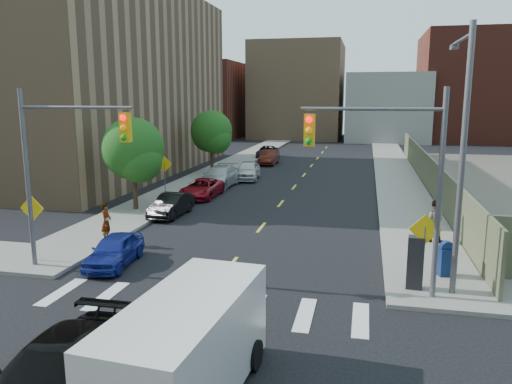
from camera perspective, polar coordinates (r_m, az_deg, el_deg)
The scene contains 30 objects.
ground at distance 13.50m, azimuth -12.45°, elevation -19.14°, with size 160.00×160.00×0.00m, color black.
sidewalk_nw at distance 54.01m, azimuth -1.44°, elevation 3.85°, with size 3.50×73.00×0.15m, color gray.
sidewalk_ne at distance 52.52m, azimuth 15.24°, elevation 3.27°, with size 3.50×73.00×0.15m, color gray.
fence_north at distance 39.17m, azimuth 18.89°, elevation 2.31°, with size 0.12×44.00×2.50m, color #5F6245.
building_nw at distance 48.80m, azimuth -21.81°, elevation 11.67°, with size 22.00×30.00×16.00m, color #8C6B4C.
bg_bldg_west at distance 84.99m, azimuth -6.26°, elevation 10.37°, with size 14.00×18.00×12.00m, color #592319.
bg_bldg_midwest at distance 83.28m, azimuth 4.87°, elevation 11.41°, with size 14.00×16.00×15.00m, color #8C6B4C.
bg_bldg_center at distance 80.60m, azimuth 14.70°, elevation 9.34°, with size 12.00×16.00×10.00m, color gray.
bg_bldg_east at distance 84.24m, azimuth 24.47°, elevation 10.83°, with size 18.00×18.00×16.00m, color #592319.
signal_nw at distance 20.05m, azimuth -21.40°, elevation 3.92°, with size 4.59×0.30×7.00m.
signal_ne at distance 16.69m, azimuth 15.27°, elevation 3.03°, with size 4.59×0.30×7.00m.
streetlight_ne at distance 17.76m, azimuth 22.43°, elevation 5.29°, with size 0.25×3.70×9.00m.
warn_sign_nw at distance 21.90m, azimuth -24.18°, elevation -2.49°, with size 1.06×0.06×2.83m.
warn_sign_ne at distance 17.79m, azimuth 18.71°, elevation -5.04°, with size 1.06×0.06×2.83m.
warn_sign_midwest at distance 33.49m, azimuth -10.41°, elevation 2.64°, with size 1.06×0.06×2.83m.
tree_west_near at distance 29.83m, azimuth -13.81°, elevation 4.38°, with size 3.66×3.64×5.52m.
tree_west_far at distance 43.72m, azimuth -5.10°, elevation 6.63°, with size 3.66×3.64×5.52m.
parked_car_blue at distance 20.94m, azimuth -15.87°, elevation -6.41°, with size 1.47×3.66×1.25m, color navy.
parked_car_black at distance 28.65m, azimuth -9.65°, elevation -1.48°, with size 1.34×3.85×1.27m, color black.
parked_car_red at distance 33.61m, azimuth -6.21°, elevation 0.41°, with size 2.06×4.46×1.24m, color maroon.
parked_car_silver at distance 37.42m, azimuth -4.22°, elevation 1.75°, with size 2.15×5.30×1.54m, color #A6AAAE.
parked_car_white at distance 40.68m, azimuth -0.95°, elevation 2.49°, with size 1.78×4.42×1.51m, color silver.
parked_car_maroon at distance 49.89m, azimuth 1.51°, elevation 4.00°, with size 1.50×4.32×1.42m, color #43160D.
parked_car_grey at distance 55.34m, azimuth 1.31°, elevation 4.62°, with size 2.14×4.65×1.29m, color black.
black_sedan at distance 12.33m, azimuth -21.99°, elevation -18.85°, with size 2.08×5.12×1.49m, color black.
cargo_van at distance 11.65m, azimuth -7.54°, elevation -16.94°, with size 2.58×5.48×2.44m.
mailbox at distance 19.88m, azimuth 20.90°, elevation -7.15°, with size 0.64×0.55×1.32m.
payphone at distance 18.16m, azimuth 17.74°, elevation -7.69°, with size 0.55×0.45×1.85m, color black.
pedestrian_west at distance 23.79m, azimuth -16.74°, elevation -3.32°, with size 0.66×0.43×1.80m, color gray.
pedestrian_east at distance 24.14m, azimuth 19.66°, elevation -3.13°, with size 0.94×0.73×1.93m, color gray.
Camera 1 is at (5.14, -10.53, 6.70)m, focal length 35.00 mm.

